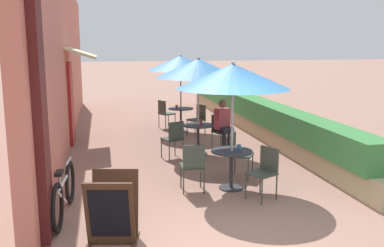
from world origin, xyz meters
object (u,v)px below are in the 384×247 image
(patio_table_mid, at_px, (198,133))
(cafe_chair_mid_right, at_px, (174,137))
(coffee_cup_near, at_px, (239,147))
(seated_patron_mid_left, at_px, (223,123))
(cafe_chair_near_right, at_px, (193,164))
(coffee_cup_mid, at_px, (201,122))
(patio_table_far, at_px, (181,115))
(coffee_cup_far, at_px, (177,106))
(menu_board, at_px, (113,209))
(patio_table_near, at_px, (232,162))
(patio_umbrella_mid, at_px, (198,68))
(cafe_chair_far_right, at_px, (165,112))
(patio_umbrella_near, at_px, (233,76))
(cafe_chair_mid_left, at_px, (221,129))
(bicycle_leaning, at_px, (64,193))
(cafe_chair_near_left, at_px, (238,151))
(cafe_chair_near_back, at_px, (265,169))
(patio_umbrella_far, at_px, (181,63))
(cafe_chair_far_left, at_px, (198,117))

(patio_table_mid, distance_m, cafe_chair_mid_right, 0.71)
(coffee_cup_near, height_order, seated_patron_mid_left, seated_patron_mid_left)
(coffee_cup_near, relative_size, cafe_chair_mid_right, 0.10)
(cafe_chair_near_right, height_order, coffee_cup_mid, cafe_chair_near_right)
(patio_table_far, height_order, coffee_cup_far, coffee_cup_far)
(coffee_cup_near, height_order, menu_board, menu_board)
(patio_table_near, bearing_deg, patio_table_mid, 90.92)
(patio_table_mid, height_order, cafe_chair_mid_right, cafe_chair_mid_right)
(patio_umbrella_mid, height_order, patio_table_far, patio_umbrella_mid)
(cafe_chair_far_right, bearing_deg, patio_umbrella_near, -23.33)
(cafe_chair_mid_left, bearing_deg, menu_board, 37.92)
(cafe_chair_mid_right, relative_size, bicycle_leaning, 0.48)
(cafe_chair_mid_left, height_order, cafe_chair_far_right, same)
(patio_table_near, relative_size, menu_board, 0.82)
(cafe_chair_near_left, xyz_separation_m, cafe_chair_near_right, (-1.04, -0.68, 0.00))
(patio_table_near, xyz_separation_m, cafe_chair_near_back, (0.39, -0.60, 0.02))
(coffee_cup_near, xyz_separation_m, patio_table_mid, (-0.19, 2.47, -0.25))
(patio_umbrella_near, height_order, patio_umbrella_far, same)
(patio_umbrella_mid, relative_size, bicycle_leaning, 1.26)
(cafe_chair_mid_left, relative_size, menu_board, 0.96)
(patio_table_near, relative_size, patio_umbrella_far, 0.32)
(cafe_chair_near_back, distance_m, cafe_chair_mid_right, 2.99)
(coffee_cup_mid, height_order, bicycle_leaning, coffee_cup_mid)
(cafe_chair_near_right, xyz_separation_m, patio_table_far, (0.75, 5.23, -0.02))
(patio_table_mid, relative_size, patio_table_far, 1.00)
(coffee_cup_near, bearing_deg, cafe_chair_mid_left, 80.96)
(patio_umbrella_near, distance_m, patio_table_mid, 2.95)
(patio_table_mid, bearing_deg, coffee_cup_mid, 42.07)
(cafe_chair_mid_right, distance_m, cafe_chair_far_left, 2.64)
(cafe_chair_near_back, xyz_separation_m, menu_board, (-2.53, -1.09, -0.07))
(seated_patron_mid_left, bearing_deg, coffee_cup_near, 58.79)
(patio_table_mid, bearing_deg, patio_table_far, 88.32)
(patio_umbrella_far, bearing_deg, seated_patron_mid_left, -76.29)
(patio_umbrella_near, xyz_separation_m, cafe_chair_far_right, (-0.35, 5.79, -1.50))
(cafe_chair_far_right, distance_m, coffee_cup_far, 0.63)
(cafe_chair_near_left, bearing_deg, coffee_cup_far, -142.15)
(coffee_cup_near, distance_m, cafe_chair_far_right, 5.76)
(coffee_cup_far, bearing_deg, cafe_chair_far_right, 118.21)
(patio_table_far, bearing_deg, patio_umbrella_far, -104.04)
(cafe_chair_near_left, xyz_separation_m, patio_umbrella_mid, (-0.36, 1.89, 1.50))
(cafe_chair_far_left, bearing_deg, bicycle_leaning, 121.55)
(cafe_chair_near_right, relative_size, cafe_chair_mid_left, 1.00)
(cafe_chair_near_left, xyz_separation_m, cafe_chair_far_right, (-0.67, 5.16, 0.00))
(patio_table_mid, xyz_separation_m, patio_table_far, (0.08, 2.67, 0.00))
(cafe_chair_mid_left, distance_m, seated_patron_mid_left, 0.20)
(cafe_chair_far_right, height_order, menu_board, menu_board)
(patio_table_near, height_order, cafe_chair_mid_left, cafe_chair_mid_left)
(cafe_chair_far_left, height_order, coffee_cup_far, cafe_chair_far_left)
(coffee_cup_near, height_order, patio_table_far, coffee_cup_near)
(cafe_chair_near_right, bearing_deg, cafe_chair_near_back, -23.86)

